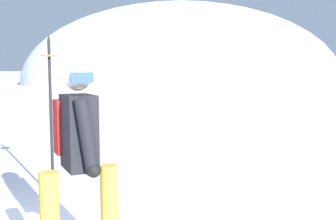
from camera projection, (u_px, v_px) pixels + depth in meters
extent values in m
ellipsoid|color=white|center=(178.00, 83.00, 42.26)|extent=(32.05, 28.84, 16.25)
cylinder|color=#BC8E33|center=(110.00, 214.00, 3.33)|extent=(0.15, 0.15, 0.82)
cube|color=black|center=(79.00, 132.00, 3.15)|extent=(0.41, 0.41, 0.58)
cylinder|color=black|center=(72.00, 128.00, 3.35)|extent=(0.20, 0.19, 0.57)
cylinder|color=black|center=(87.00, 137.00, 2.94)|extent=(0.20, 0.19, 0.57)
sphere|color=black|center=(77.00, 157.00, 3.41)|extent=(0.11, 0.11, 0.11)
sphere|color=black|center=(94.00, 170.00, 2.97)|extent=(0.11, 0.11, 0.11)
cube|color=maroon|center=(73.00, 126.00, 3.32)|extent=(0.33, 0.32, 0.44)
cube|color=maroon|center=(70.00, 134.00, 3.42)|extent=(0.19, 0.18, 0.20)
sphere|color=beige|center=(78.00, 77.00, 3.10)|extent=(0.21, 0.21, 0.21)
sphere|color=silver|center=(78.00, 73.00, 3.10)|extent=(0.25, 0.25, 0.25)
cube|color=navy|center=(82.00, 78.00, 2.99)|extent=(0.14, 0.14, 0.08)
cylinder|color=black|center=(51.00, 121.00, 4.99)|extent=(0.04, 0.04, 1.95)
cylinder|color=orange|center=(49.00, 56.00, 4.91)|extent=(0.20, 0.20, 0.02)
cone|color=black|center=(49.00, 37.00, 4.88)|extent=(0.04, 0.04, 0.08)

